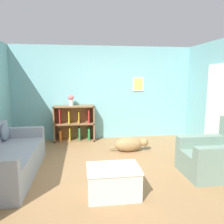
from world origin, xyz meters
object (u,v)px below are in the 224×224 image
object	(u,v)px
coffee_table	(113,181)
bookshelf	(75,124)
recliner_chair	(217,156)
vase	(71,99)
couch	(5,160)
dog	(130,144)

from	to	relation	value
coffee_table	bookshelf	bearing A→B (deg)	102.62
recliner_chair	vase	world-z (taller)	vase
couch	bookshelf	xyz separation A→B (m)	(1.15, 2.08, 0.16)
coffee_table	dog	world-z (taller)	coffee_table
vase	couch	bearing A→B (deg)	-117.56
recliner_chair	vase	xyz separation A→B (m)	(-2.69, 2.47, 0.82)
coffee_table	dog	bearing A→B (deg)	70.48
recliner_chair	coffee_table	xyz separation A→B (m)	(-1.96, -0.46, -0.10)
recliner_chair	vase	distance (m)	3.75
dog	recliner_chair	bearing A→B (deg)	-47.90
recliner_chair	dog	bearing A→B (deg)	132.10
couch	recliner_chair	world-z (taller)	recliner_chair
recliner_chair	dog	xyz separation A→B (m)	(-1.29, 1.42, -0.16)
bookshelf	coffee_table	distance (m)	3.05
recliner_chair	dog	world-z (taller)	recliner_chair
bookshelf	coffee_table	world-z (taller)	bookshelf
bookshelf	couch	bearing A→B (deg)	-118.87
bookshelf	dog	xyz separation A→B (m)	(1.33, -1.08, -0.30)
dog	vase	bearing A→B (deg)	143.30
couch	bookshelf	distance (m)	2.39
couch	vase	xyz separation A→B (m)	(1.07, 2.06, 0.85)
bookshelf	recliner_chair	distance (m)	3.62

